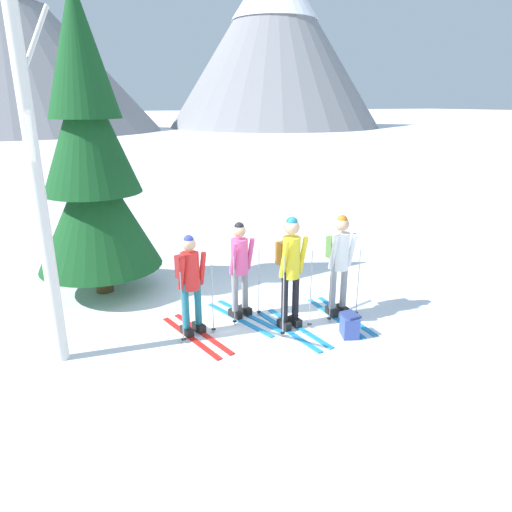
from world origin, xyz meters
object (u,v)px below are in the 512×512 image
object	(u,v)px
skier_in_red	(190,280)
skier_in_white	(340,260)
birch_tree_tall	(34,162)
skier_in_pink	(240,267)
backpack_on_snow_front	(350,325)
skier_in_yellow	(291,266)
pine_tree_near	(91,161)

from	to	relation	value
skier_in_red	skier_in_white	size ratio (longest dim) A/B	0.96
skier_in_red	birch_tree_tall	xyz separation A→B (m)	(-1.91, 0.04, 1.88)
skier_in_pink	backpack_on_snow_front	distance (m)	1.99
skier_in_yellow	backpack_on_snow_front	distance (m)	1.31
pine_tree_near	birch_tree_tall	xyz separation A→B (m)	(-0.88, -2.33, 0.29)
skier_in_red	skier_in_white	bearing A→B (deg)	-8.81
skier_in_pink	pine_tree_near	world-z (taller)	pine_tree_near
skier_in_red	birch_tree_tall	size ratio (longest dim) A/B	0.31
skier_in_pink	skier_in_yellow	distance (m)	0.91
skier_in_red	pine_tree_near	distance (m)	3.04
skier_in_yellow	backpack_on_snow_front	bearing A→B (deg)	-42.22
skier_in_red	skier_in_pink	size ratio (longest dim) A/B	1.02
birch_tree_tall	skier_in_red	bearing A→B (deg)	-1.28
skier_in_pink	pine_tree_near	distance (m)	3.31
skier_in_white	pine_tree_near	world-z (taller)	pine_tree_near
skier_in_pink	pine_tree_near	xyz separation A→B (m)	(-1.96, 2.14, 1.59)
skier_in_pink	skier_in_yellow	size ratio (longest dim) A/B	0.90
skier_in_yellow	pine_tree_near	bearing A→B (deg)	131.54
pine_tree_near	backpack_on_snow_front	xyz separation A→B (m)	(3.23, -3.49, -2.31)
backpack_on_snow_front	pine_tree_near	bearing A→B (deg)	132.81
pine_tree_near	birch_tree_tall	size ratio (longest dim) A/B	0.99
skier_in_white	pine_tree_near	bearing A→B (deg)	141.72
birch_tree_tall	skier_in_white	bearing A→B (deg)	-5.55
skier_in_red	skier_in_pink	world-z (taller)	skier_in_pink
skier_in_red	skier_in_white	world-z (taller)	skier_in_white
skier_in_yellow	skier_in_white	bearing A→B (deg)	4.87
skier_in_pink	backpack_on_snow_front	bearing A→B (deg)	-46.66
skier_in_white	birch_tree_tall	bearing A→B (deg)	174.45
skier_in_white	pine_tree_near	xyz separation A→B (m)	(-3.49, 2.76, 1.49)
backpack_on_snow_front	skier_in_red	bearing A→B (deg)	153.16
skier_in_red	pine_tree_near	bearing A→B (deg)	113.40
skier_in_white	backpack_on_snow_front	xyz separation A→B (m)	(-0.26, -0.73, -0.81)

